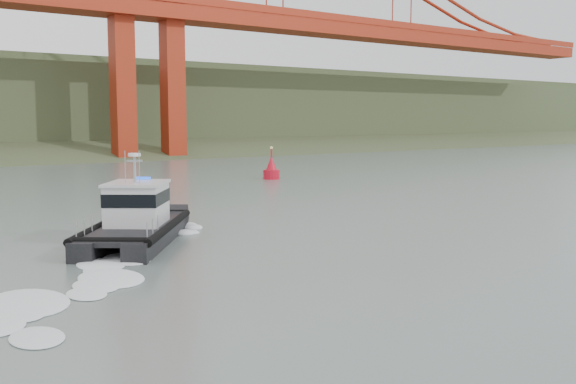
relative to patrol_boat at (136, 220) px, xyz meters
name	(u,v)px	position (x,y,z in m)	size (l,w,h in m)	color
ground	(405,282)	(5.26, -13.28, -1.15)	(400.00, 400.00, 0.00)	#4E5C57
patrol_boat	(136,220)	(0.00, 0.00, 0.00)	(8.46, 9.67, 4.61)	black
nav_buoy	(271,170)	(24.33, 24.16, -0.23)	(1.70, 1.70, 3.53)	red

